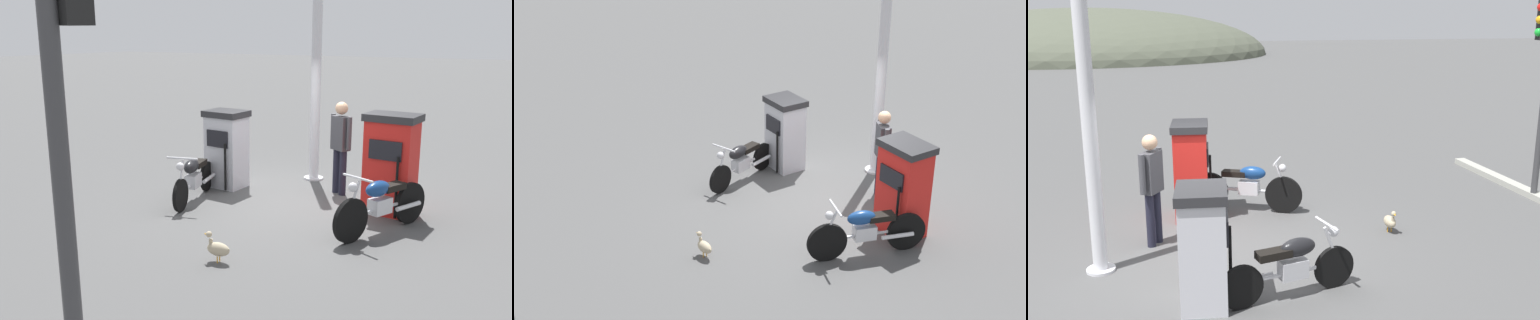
{
  "view_description": "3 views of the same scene",
  "coord_description": "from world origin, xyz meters",
  "views": [
    {
      "loc": [
        8.44,
        4.03,
        2.98
      ],
      "look_at": [
        1.28,
        -0.07,
        1.04
      ],
      "focal_mm": 37.95,
      "sensor_mm": 36.0,
      "label": 1
    },
    {
      "loc": [
        7.65,
        8.4,
        6.19
      ],
      "look_at": [
        1.14,
        -0.25,
        1.07
      ],
      "focal_mm": 47.51,
      "sensor_mm": 36.0,
      "label": 2
    },
    {
      "loc": [
        -0.6,
        -8.34,
        3.57
      ],
      "look_at": [
        1.14,
        0.47,
        1.26
      ],
      "focal_mm": 41.34,
      "sensor_mm": 36.0,
      "label": 3
    }
  ],
  "objects": [
    {
      "name": "fuel_pump_far",
      "position": [
        -0.27,
        1.63,
        0.86
      ],
      "size": [
        0.71,
        0.91,
        1.69
      ],
      "color": "red",
      "rests_on": "ground"
    },
    {
      "name": "motorcycle_far_pump",
      "position": [
        0.73,
        1.79,
        0.47
      ],
      "size": [
        1.92,
        0.92,
        0.97
      ],
      "color": "black",
      "rests_on": "ground"
    },
    {
      "name": "roadside_traffic_light",
      "position": [
        6.18,
        1.41,
        2.56
      ],
      "size": [
        0.39,
        0.26,
        3.74
      ],
      "color": "#38383A",
      "rests_on": "ground"
    },
    {
      "name": "fuel_pump_near",
      "position": [
        -0.27,
        -1.63,
        0.77
      ],
      "size": [
        0.7,
        0.82,
        1.52
      ],
      "color": "silver",
      "rests_on": "ground"
    },
    {
      "name": "ground_plane",
      "position": [
        0.0,
        0.0,
        0.0
      ],
      "size": [
        120.0,
        120.0,
        0.0
      ],
      "primitive_type": "plane",
      "color": "#4C4C4C"
    },
    {
      "name": "motorcycle_near_pump",
      "position": [
        0.83,
        -1.63,
        0.45
      ],
      "size": [
        1.83,
        0.69,
        0.92
      ],
      "color": "black",
      "rests_on": "ground"
    },
    {
      "name": "attendant_person",
      "position": [
        -0.91,
        0.49,
        1.01
      ],
      "size": [
        0.37,
        0.54,
        1.75
      ],
      "color": "#1E1E2D",
      "rests_on": "ground"
    },
    {
      "name": "wandering_duck",
      "position": [
        2.87,
        0.25,
        0.2
      ],
      "size": [
        0.18,
        0.41,
        0.41
      ],
      "color": "tan",
      "rests_on": "ground"
    },
    {
      "name": "canopy_support_pole",
      "position": [
        -1.65,
        -0.36,
        1.95
      ],
      "size": [
        0.4,
        0.4,
        4.05
      ],
      "color": "silver",
      "rests_on": "ground"
    }
  ]
}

